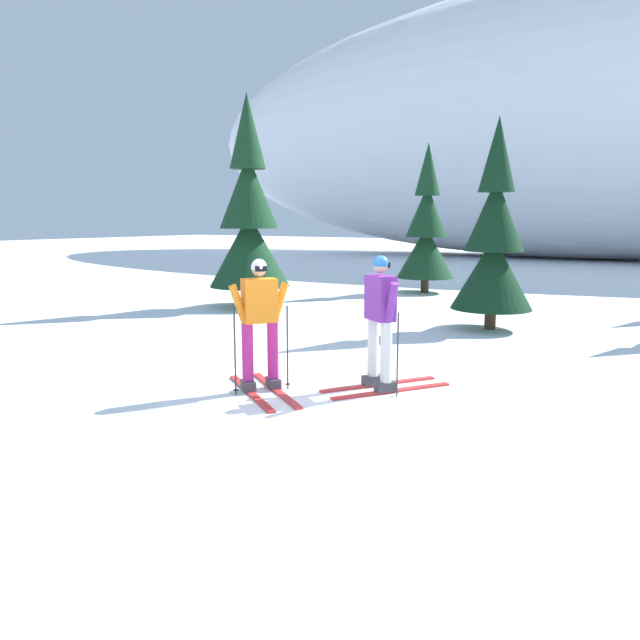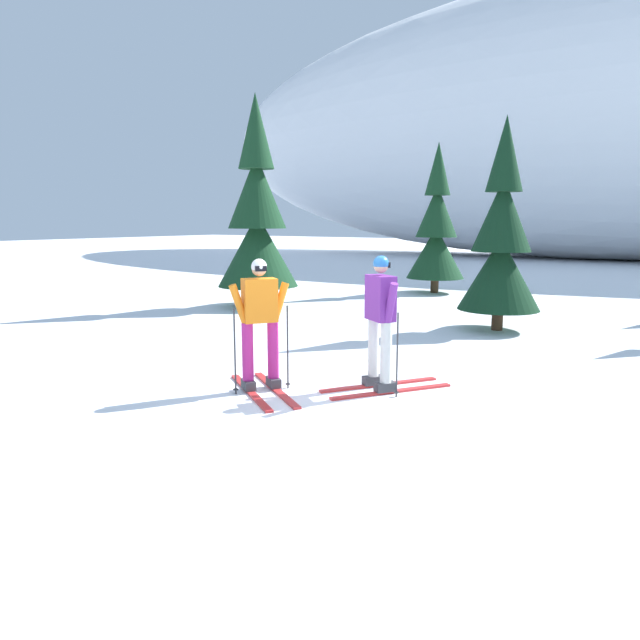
% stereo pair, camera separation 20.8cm
% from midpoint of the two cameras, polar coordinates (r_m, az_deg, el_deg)
% --- Properties ---
extents(ground_plane, '(120.00, 120.00, 0.00)m').
position_cam_midpoint_polar(ground_plane, '(7.72, 1.07, -7.40)').
color(ground_plane, white).
extents(skier_orange_jacket, '(1.71, 1.37, 1.75)m').
position_cam_midpoint_polar(skier_orange_jacket, '(7.86, -6.50, -0.23)').
color(skier_orange_jacket, red).
rests_on(skier_orange_jacket, ground).
extents(skier_purple_jacket, '(1.36, 1.72, 1.80)m').
position_cam_midpoint_polar(skier_purple_jacket, '(7.88, 5.04, 0.03)').
color(skier_purple_jacket, red).
rests_on(skier_purple_jacket, ground).
extents(pine_tree_far_left, '(2.08, 2.08, 5.38)m').
position_cam_midpoint_polar(pine_tree_far_left, '(15.59, -7.19, 9.49)').
color(pine_tree_far_left, '#47301E').
rests_on(pine_tree_far_left, ground).
extents(pine_tree_left, '(1.76, 1.76, 4.56)m').
position_cam_midpoint_polar(pine_tree_left, '(18.86, 9.80, 8.38)').
color(pine_tree_left, '#47301E').
rests_on(pine_tree_left, ground).
extents(pine_tree_center_left, '(1.65, 1.65, 4.28)m').
position_cam_midpoint_polar(pine_tree_center_left, '(12.70, 15.80, 7.12)').
color(pine_tree_center_left, '#47301E').
rests_on(pine_tree_center_left, ground).
extents(snow_ridge_background, '(50.63, 17.03, 15.40)m').
position_cam_midpoint_polar(snow_ridge_background, '(38.40, 23.91, 16.93)').
color(snow_ridge_background, white).
rests_on(snow_ridge_background, ground).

